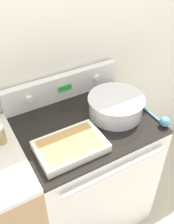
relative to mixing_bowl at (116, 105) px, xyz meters
name	(u,v)px	position (x,y,z in m)	size (l,w,h in m)	color
kitchen_wall	(57,51)	(-0.20, 0.37, 0.24)	(8.00, 0.05, 2.50)	silver
stove_range	(86,172)	(-0.20, 0.02, -0.54)	(0.79, 0.66, 0.94)	silver
control_panel	(63,87)	(-0.20, 0.31, 0.02)	(0.79, 0.07, 0.17)	silver
mixing_bowl	(116,105)	(0.00, 0.00, 0.00)	(0.34, 0.34, 0.12)	silver
casserole_dish	(71,146)	(-0.37, -0.13, -0.04)	(0.36, 0.24, 0.05)	silver
ladle	(162,120)	(0.18, -0.21, -0.04)	(0.06, 0.28, 0.06)	teal
spice_jar_white_cap	(0,135)	(-0.67, 0.09, 0.00)	(0.05, 0.05, 0.11)	tan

